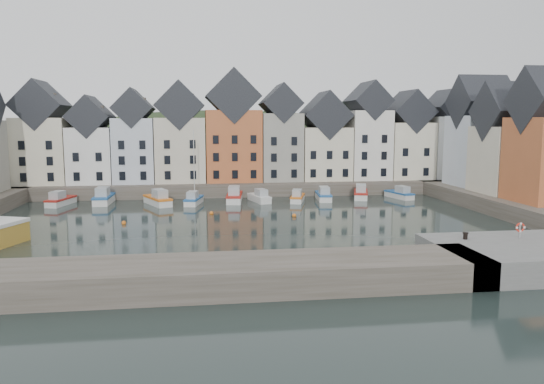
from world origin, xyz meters
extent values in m
plane|color=black|center=(0.00, 0.00, 0.00)|extent=(260.00, 260.00, 0.00)
cube|color=#474237|center=(0.00, 30.00, 1.00)|extent=(90.00, 16.00, 2.00)
cube|color=#474237|center=(37.00, 3.00, 1.00)|extent=(14.00, 54.00, 2.00)
cube|color=#474237|center=(-10.00, -22.00, 1.00)|extent=(50.00, 6.00, 2.00)
ellipsoid|color=black|center=(0.00, 56.00, -18.00)|extent=(153.60, 70.40, 64.00)
sphere|color=black|center=(-13.94, 50.93, 8.70)|extent=(5.77, 5.77, 5.77)
sphere|color=black|center=(24.86, 60.75, 8.12)|extent=(5.27, 5.27, 5.27)
sphere|color=black|center=(31.82, 54.20, 7.88)|extent=(5.07, 5.07, 5.07)
sphere|color=black|center=(14.28, 55.19, 7.82)|extent=(5.01, 5.01, 5.01)
sphere|color=black|center=(-37.67, 56.61, 6.57)|extent=(3.94, 3.94, 3.94)
sphere|color=black|center=(28.33, 60.25, 8.05)|extent=(5.21, 5.21, 5.21)
sphere|color=black|center=(1.99, 58.64, 8.32)|extent=(5.45, 5.45, 5.45)
sphere|color=black|center=(37.80, 48.31, 7.21)|extent=(4.49, 4.49, 4.49)
cube|color=#F0E7C9|center=(-29.17, 28.00, 7.04)|extent=(7.67, 8.00, 10.07)
cube|color=black|center=(-29.17, 28.00, 13.97)|extent=(7.67, 8.16, 7.67)
cube|color=white|center=(-21.90, 28.00, 6.30)|extent=(6.56, 8.00, 8.61)
cube|color=black|center=(-21.90, 28.00, 12.23)|extent=(6.56, 8.16, 6.56)
cube|color=silver|center=(-15.37, 28.00, 7.01)|extent=(6.20, 8.00, 10.02)
cube|color=black|center=(-15.37, 28.00, 13.55)|extent=(6.20, 8.16, 6.20)
cube|color=beige|center=(-8.27, 28.00, 7.04)|extent=(7.70, 8.00, 10.08)
cube|color=black|center=(-8.27, 28.00, 13.98)|extent=(7.70, 8.16, 7.70)
cube|color=#C36537|center=(0.07, 28.00, 7.64)|extent=(8.69, 8.00, 11.28)
cube|color=black|center=(0.07, 28.00, 15.43)|extent=(8.69, 8.16, 8.69)
cube|color=#99978B|center=(7.78, 28.00, 7.39)|extent=(6.43, 8.00, 10.78)
cube|color=black|center=(7.78, 28.00, 14.37)|extent=(6.43, 8.16, 6.43)
cube|color=beige|center=(15.08, 28.00, 6.28)|extent=(7.88, 8.00, 8.56)
cube|color=black|center=(15.08, 28.00, 12.51)|extent=(7.88, 8.16, 7.88)
cube|color=white|center=(22.42, 28.00, 7.64)|extent=(6.50, 8.00, 11.27)
cube|color=black|center=(22.42, 28.00, 14.88)|extent=(6.50, 8.16, 6.50)
cube|color=#F0E7C9|center=(29.43, 28.00, 6.66)|extent=(7.23, 8.00, 9.32)
cube|color=black|center=(29.43, 28.00, 13.11)|extent=(7.23, 8.16, 7.23)
cube|color=white|center=(36.28, 28.00, 7.16)|extent=(6.18, 8.00, 10.32)
cube|color=black|center=(36.28, 28.00, 13.85)|extent=(6.18, 8.16, 6.18)
cube|color=silver|center=(36.00, 16.26, 7.19)|extent=(7.47, 8.00, 10.38)
cube|color=black|center=(36.00, 16.26, 14.36)|extent=(7.62, 8.00, 8.00)
cube|color=beige|center=(36.00, 8.26, 6.44)|extent=(8.14, 8.00, 8.89)
cube|color=black|center=(36.00, 8.26, 12.87)|extent=(8.30, 8.00, 8.00)
sphere|color=orange|center=(-4.00, 8.00, 0.15)|extent=(0.50, 0.50, 0.50)
sphere|color=orange|center=(6.00, 5.00, 0.15)|extent=(0.50, 0.50, 0.50)
sphere|color=orange|center=(-14.00, 3.00, 0.15)|extent=(0.50, 0.50, 0.50)
cube|color=silver|center=(-24.57, 18.37, 0.34)|extent=(3.08, 6.03, 1.06)
cube|color=#AA2018|center=(-24.57, 18.37, 0.91)|extent=(3.20, 6.16, 0.24)
cube|color=#A4A9AC|center=(-24.78, 17.53, 1.49)|extent=(1.87, 2.57, 1.16)
cube|color=silver|center=(-18.86, 19.25, 0.40)|extent=(2.17, 6.83, 1.24)
cube|color=#21589A|center=(-18.86, 19.25, 1.07)|extent=(2.29, 6.96, 0.28)
cube|color=#A4A9AC|center=(-18.88, 18.24, 1.75)|extent=(1.64, 2.75, 1.36)
cube|color=silver|center=(-11.25, 16.77, 0.37)|extent=(4.37, 6.62, 1.17)
cube|color=orange|center=(-11.25, 16.77, 1.01)|extent=(4.52, 6.78, 0.27)
cube|color=#A4A9AC|center=(-10.86, 15.89, 1.65)|extent=(2.41, 2.95, 1.28)
cube|color=silver|center=(-6.24, 16.66, 0.32)|extent=(2.75, 5.65, 0.99)
cube|color=#21589A|center=(-6.24, 16.66, 0.86)|extent=(2.86, 5.77, 0.23)
cube|color=#A4A9AC|center=(-6.41, 15.87, 1.40)|extent=(1.70, 2.39, 1.08)
cylinder|color=silver|center=(-6.12, 17.19, 5.42)|extent=(0.13, 0.13, 9.94)
cube|color=silver|center=(-0.41, 18.24, 0.39)|extent=(2.75, 6.82, 1.22)
cube|color=#AA2018|center=(-0.41, 18.24, 1.05)|extent=(2.87, 6.97, 0.28)
cube|color=#A4A9AC|center=(-0.53, 17.25, 1.72)|extent=(1.85, 2.82, 1.33)
cube|color=silver|center=(3.13, 17.70, 0.32)|extent=(2.99, 5.72, 1.00)
cube|color=silver|center=(3.13, 17.70, 0.87)|extent=(3.11, 5.85, 0.23)
cube|color=#A4A9AC|center=(3.34, 16.90, 1.42)|extent=(1.80, 2.45, 1.10)
cube|color=silver|center=(8.67, 17.06, 0.31)|extent=(2.99, 5.49, 0.96)
cube|color=orange|center=(8.67, 17.06, 0.83)|extent=(3.10, 5.61, 0.22)
cube|color=#A4A9AC|center=(8.45, 16.31, 1.36)|extent=(1.77, 2.36, 1.05)
cube|color=silver|center=(12.74, 18.07, 0.34)|extent=(2.39, 6.06, 1.08)
cube|color=#21589A|center=(12.74, 18.07, 0.93)|extent=(2.50, 6.19, 0.25)
cube|color=#A4A9AC|center=(12.65, 17.19, 1.52)|extent=(1.62, 2.49, 1.18)
cube|color=silver|center=(18.81, 19.12, 0.36)|extent=(3.61, 6.49, 1.14)
cube|color=#AA2018|center=(18.81, 19.12, 0.98)|extent=(3.74, 6.64, 0.26)
cube|color=#A4A9AC|center=(18.53, 18.23, 1.61)|extent=(2.12, 2.80, 1.24)
cube|color=silver|center=(24.54, 18.28, 0.32)|extent=(2.93, 5.70, 1.00)
cube|color=#21589A|center=(24.54, 18.28, 0.87)|extent=(3.05, 5.83, 0.23)
cube|color=#A4A9AC|center=(24.74, 17.48, 1.41)|extent=(1.77, 2.43, 1.09)
cylinder|color=black|center=(16.19, -17.73, 2.25)|extent=(0.36, 0.36, 0.50)
cylinder|color=black|center=(16.19, -17.73, 2.52)|extent=(0.48, 0.48, 0.08)
cube|color=gray|center=(20.89, -17.86, 2.55)|extent=(0.10, 0.10, 1.10)
torus|color=red|center=(20.89, -17.91, 2.90)|extent=(0.80, 0.14, 0.80)
camera|label=1|loc=(-5.40, -57.79, 11.68)|focal=35.00mm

